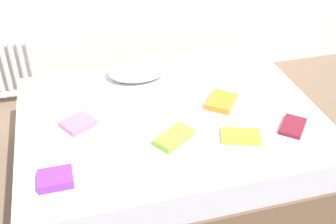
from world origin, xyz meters
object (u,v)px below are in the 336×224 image
(pillow, at_px, (138,70))
(textbook_lime, at_px, (174,137))
(bed, at_px, (170,143))
(textbook_pink, at_px, (78,123))
(textbook_purple, at_px, (55,179))
(textbook_maroon, at_px, (293,126))
(textbook_orange, at_px, (221,102))
(textbook_yellow, at_px, (241,136))

(pillow, distance_m, textbook_lime, 0.80)
(bed, height_order, textbook_pink, textbook_pink)
(textbook_purple, bearing_deg, pillow, 56.46)
(textbook_lime, bearing_deg, bed, 45.63)
(textbook_purple, distance_m, textbook_maroon, 1.46)
(pillow, bearing_deg, textbook_purple, -123.45)
(textbook_pink, bearing_deg, bed, -32.54)
(textbook_orange, height_order, textbook_yellow, textbook_orange)
(textbook_maroon, bearing_deg, textbook_lime, 125.51)
(textbook_lime, bearing_deg, textbook_orange, 0.78)
(bed, distance_m, textbook_lime, 0.39)
(textbook_purple, bearing_deg, bed, 30.95)
(textbook_orange, xyz_separation_m, textbook_maroon, (0.34, -0.37, -0.01))
(textbook_lime, xyz_separation_m, textbook_yellow, (0.40, -0.08, -0.01))
(textbook_lime, height_order, textbook_purple, textbook_purple)
(bed, distance_m, textbook_maroon, 0.83)
(pillow, distance_m, textbook_purple, 1.18)
(bed, xyz_separation_m, pillow, (-0.11, 0.53, 0.31))
(pillow, height_order, textbook_lime, pillow)
(textbook_orange, relative_size, textbook_yellow, 0.91)
(textbook_lime, xyz_separation_m, textbook_purple, (-0.71, -0.18, 0.00))
(pillow, height_order, textbook_orange, pillow)
(bed, distance_m, pillow, 0.62)
(bed, relative_size, pillow, 4.46)
(textbook_orange, bearing_deg, textbook_maroon, -99.37)
(pillow, xyz_separation_m, textbook_yellow, (0.46, -0.88, -0.05))
(textbook_orange, relative_size, textbook_lime, 0.88)
(textbook_lime, bearing_deg, textbook_maroon, -39.93)
(bed, relative_size, textbook_yellow, 8.33)
(pillow, bearing_deg, textbook_lime, -85.91)
(pillow, relative_size, textbook_lime, 1.80)
(textbook_orange, height_order, textbook_purple, textbook_purple)
(textbook_orange, relative_size, textbook_purple, 1.19)
(pillow, xyz_separation_m, textbook_purple, (-0.65, -0.98, -0.03))
(textbook_orange, distance_m, textbook_yellow, 0.37)
(textbook_pink, xyz_separation_m, textbook_maroon, (1.30, -0.37, -0.01))
(textbook_pink, bearing_deg, textbook_maroon, -46.34)
(textbook_pink, height_order, textbook_maroon, textbook_pink)
(textbook_lime, relative_size, textbook_yellow, 1.04)
(textbook_yellow, distance_m, textbook_maroon, 0.35)
(textbook_pink, bearing_deg, textbook_yellow, -52.09)
(textbook_pink, bearing_deg, textbook_orange, -30.69)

